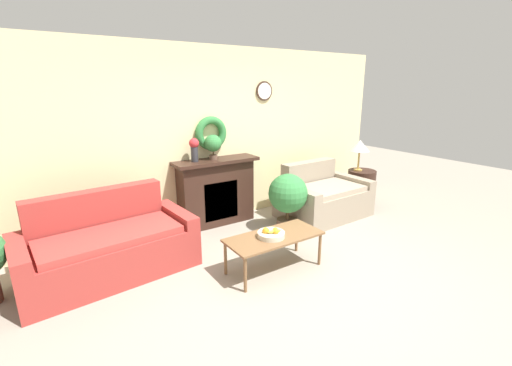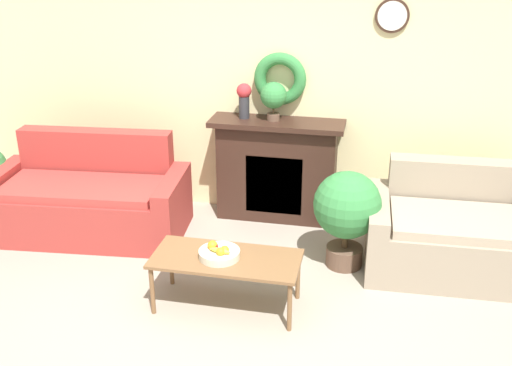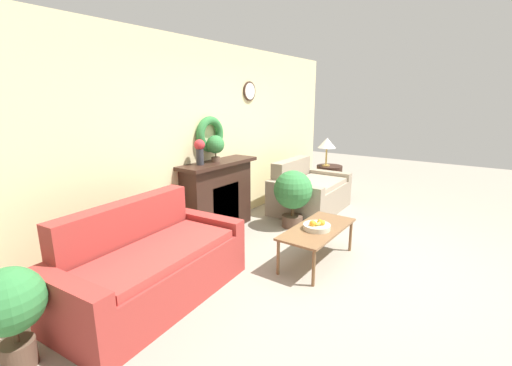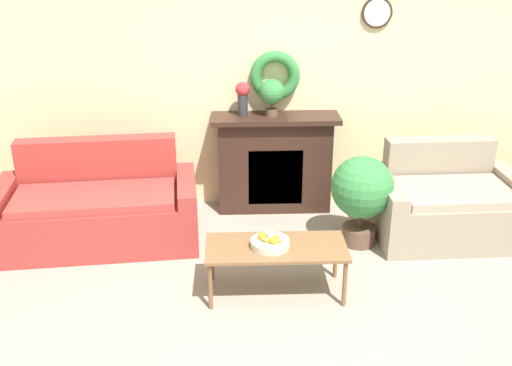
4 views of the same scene
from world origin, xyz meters
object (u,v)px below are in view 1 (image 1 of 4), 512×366
(fireplace, at_px, (216,192))
(coffee_table, at_px, (274,239))
(fruit_bowl, at_px, (271,234))
(table_lamp, at_px, (360,146))
(loveseat_right, at_px, (322,197))
(side_table_by_loveseat, at_px, (361,186))
(potted_plant_on_mantel, at_px, (213,144))
(potted_plant_floor_by_loveseat, at_px, (288,196))
(vase_on_mantel_left, at_px, (194,148))
(couch_left, at_px, (108,247))

(fireplace, xyz_separation_m, coffee_table, (-0.10, -1.65, -0.13))
(fireplace, height_order, fruit_bowl, fireplace)
(table_lamp, bearing_deg, loveseat_right, -172.00)
(side_table_by_loveseat, bearing_deg, loveseat_right, -175.14)
(potted_plant_on_mantel, distance_m, potted_plant_floor_by_loveseat, 1.36)
(fruit_bowl, xyz_separation_m, table_lamp, (2.81, 1.16, 0.59))
(loveseat_right, distance_m, potted_plant_on_mantel, 2.04)
(table_lamp, height_order, vase_on_mantel_left, vase_on_mantel_left)
(potted_plant_on_mantel, bearing_deg, fruit_bowl, -93.91)
(fruit_bowl, relative_size, table_lamp, 0.56)
(couch_left, distance_m, potted_plant_floor_by_loveseat, 2.51)
(potted_plant_floor_by_loveseat, bearing_deg, fireplace, 132.31)
(potted_plant_floor_by_loveseat, bearing_deg, vase_on_mantel_left, 142.45)
(vase_on_mantel_left, bearing_deg, potted_plant_on_mantel, -3.90)
(loveseat_right, xyz_separation_m, fruit_bowl, (-1.80, -1.02, 0.16))
(vase_on_mantel_left, xyz_separation_m, potted_plant_floor_by_loveseat, (1.09, -0.84, -0.70))
(couch_left, distance_m, table_lamp, 4.46)
(potted_plant_on_mantel, bearing_deg, fireplace, 20.44)
(loveseat_right, distance_m, potted_plant_floor_by_loveseat, 0.94)
(side_table_by_loveseat, relative_size, vase_on_mantel_left, 1.78)
(table_lamp, bearing_deg, potted_plant_floor_by_loveseat, -170.28)
(vase_on_mantel_left, height_order, potted_plant_on_mantel, potted_plant_on_mantel)
(couch_left, relative_size, vase_on_mantel_left, 5.62)
(couch_left, relative_size, potted_plant_on_mantel, 5.15)
(table_lamp, bearing_deg, vase_on_mantel_left, 170.31)
(fireplace, distance_m, potted_plant_on_mantel, 0.75)
(fireplace, height_order, vase_on_mantel_left, vase_on_mantel_left)
(loveseat_right, xyz_separation_m, potted_plant_on_mantel, (-1.69, 0.63, 0.96))
(fireplace, relative_size, coffee_table, 1.15)
(loveseat_right, distance_m, vase_on_mantel_left, 2.28)
(side_table_by_loveseat, bearing_deg, fireplace, 168.45)
(couch_left, height_order, table_lamp, table_lamp)
(loveseat_right, distance_m, fruit_bowl, 2.07)
(fruit_bowl, height_order, potted_plant_on_mantel, potted_plant_on_mantel)
(potted_plant_floor_by_loveseat, bearing_deg, couch_left, 176.20)
(fruit_bowl, bearing_deg, coffee_table, 11.95)
(potted_plant_floor_by_loveseat, bearing_deg, table_lamp, 9.72)
(table_lamp, height_order, potted_plant_on_mantel, potted_plant_on_mantel)
(loveseat_right, height_order, potted_plant_floor_by_loveseat, potted_plant_floor_by_loveseat)
(couch_left, height_order, potted_plant_on_mantel, potted_plant_on_mantel)
(fruit_bowl, relative_size, vase_on_mantel_left, 0.92)
(table_lamp, height_order, potted_plant_floor_by_loveseat, table_lamp)
(potted_plant_on_mantel, bearing_deg, table_lamp, -10.31)
(vase_on_mantel_left, relative_size, potted_plant_on_mantel, 0.92)
(table_lamp, xyz_separation_m, potted_plant_on_mantel, (-2.70, 0.49, 0.22))
(side_table_by_loveseat, relative_size, potted_plant_on_mantel, 1.63)
(couch_left, height_order, potted_plant_floor_by_loveseat, couch_left)
(coffee_table, bearing_deg, fireplace, 86.55)
(loveseat_right, distance_m, table_lamp, 1.27)
(side_table_by_loveseat, height_order, vase_on_mantel_left, vase_on_mantel_left)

